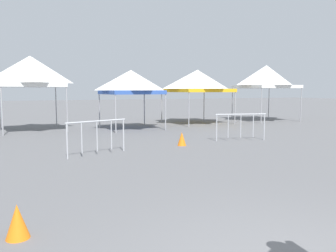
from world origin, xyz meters
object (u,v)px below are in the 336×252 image
crowd_barrier_near_person (97,131)px  crowd_barrier_mid_lot (241,122)px  canopy_tent_center (197,81)px  canopy_tent_right_of_center (266,77)px  canopy_tent_far_left (131,82)px  canopy_tent_far_right (31,72)px  traffic_cone_near_barrier (17,221)px  traffic_cone_lot_center (182,139)px

crowd_barrier_near_person → crowd_barrier_mid_lot: size_ratio=0.99×
canopy_tent_center → canopy_tent_right_of_center: canopy_tent_right_of_center is taller
canopy_tent_far_left → canopy_tent_center: bearing=15.8°
canopy_tent_far_right → traffic_cone_near_barrier: (-0.91, -13.24, -2.68)m
canopy_tent_far_right → traffic_cone_near_barrier: 13.54m
canopy_tent_right_of_center → traffic_cone_near_barrier: bearing=-139.7°
canopy_tent_far_left → traffic_cone_near_barrier: size_ratio=6.40×
canopy_tent_center → crowd_barrier_near_person: size_ratio=1.79×
canopy_tent_far_right → crowd_barrier_mid_lot: size_ratio=1.81×
canopy_tent_far_left → crowd_barrier_mid_lot: size_ratio=1.49×
crowd_barrier_near_person → crowd_barrier_mid_lot: same height
canopy_tent_center → crowd_barrier_near_person: (-7.94, -7.72, -1.81)m
canopy_tent_center → crowd_barrier_near_person: 11.22m
crowd_barrier_mid_lot → canopy_tent_far_right: bearing=136.2°
crowd_barrier_mid_lot → traffic_cone_lot_center: crowd_barrier_mid_lot is taller
traffic_cone_lot_center → canopy_tent_center: bearing=56.8°
canopy_tent_far_left → traffic_cone_near_barrier: canopy_tent_far_left is taller
canopy_tent_center → canopy_tent_right_of_center: (5.09, -0.22, 0.33)m
canopy_tent_far_right → crowd_barrier_near_person: 8.13m
canopy_tent_center → traffic_cone_lot_center: bearing=-123.2°
canopy_tent_right_of_center → traffic_cone_near_barrier: size_ratio=7.68×
canopy_tent_far_left → crowd_barrier_near_person: (-3.28, -6.40, -1.66)m
canopy_tent_far_right → canopy_tent_far_left: 4.93m
canopy_tent_far_right → traffic_cone_lot_center: 8.99m
canopy_tent_far_right → traffic_cone_near_barrier: size_ratio=7.76×
canopy_tent_far_left → traffic_cone_lot_center: 6.31m
canopy_tent_far_left → crowd_barrier_near_person: size_ratio=1.51×
canopy_tent_center → traffic_cone_lot_center: 8.95m
traffic_cone_lot_center → traffic_cone_near_barrier: size_ratio=1.04×
crowd_barrier_near_person → traffic_cone_lot_center: 3.28m
canopy_tent_far_right → canopy_tent_right_of_center: bearing=-0.8°
canopy_tent_far_left → traffic_cone_lot_center: size_ratio=6.13×
crowd_barrier_near_person → canopy_tent_right_of_center: bearing=29.9°
canopy_tent_far_right → traffic_cone_lot_center: canopy_tent_far_right is taller
canopy_tent_far_right → crowd_barrier_near_person: (1.45, -7.70, -2.16)m
canopy_tent_far_left → traffic_cone_near_barrier: 13.39m
canopy_tent_far_left → traffic_cone_lot_center: (-0.08, -5.92, -2.17)m
crowd_barrier_mid_lot → canopy_tent_far_left: bearing=114.6°
canopy_tent_right_of_center → traffic_cone_near_barrier: canopy_tent_right_of_center is taller
canopy_tent_far_right → canopy_tent_center: 9.40m
canopy_tent_far_right → canopy_tent_far_left: (4.73, -1.29, -0.50)m
canopy_tent_far_right → traffic_cone_lot_center: (4.65, -7.21, -2.67)m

